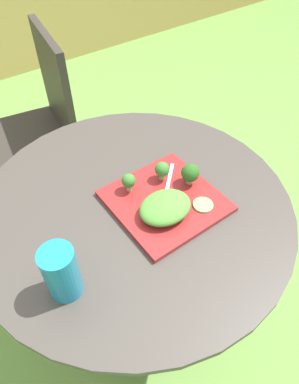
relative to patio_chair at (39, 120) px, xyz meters
name	(u,v)px	position (x,y,z in m)	size (l,w,h in m)	color
ground_plane	(140,319)	(-0.04, -0.85, -0.53)	(12.00, 12.00, 0.00)	#669342
patio_table	(137,260)	(-0.04, -0.85, -0.06)	(0.85, 0.85, 0.75)	#423D38
patio_chair	(39,120)	(0.00, 0.00, 0.00)	(0.50, 0.50, 0.90)	#332D28
salad_plate	(165,201)	(0.02, -0.90, 0.23)	(0.27, 0.27, 0.01)	maroon
drinking_glass	(62,274)	(-0.30, -0.97, 0.29)	(0.07, 0.07, 0.14)	teal
fork	(168,187)	(0.06, -0.87, 0.24)	(0.12, 0.12, 0.00)	silver
lettuce_mound	(165,207)	(-0.01, -0.93, 0.26)	(0.14, 0.11, 0.04)	#519338
broccoli_floret_0	(190,173)	(0.12, -0.89, 0.28)	(0.05, 0.05, 0.06)	#99B770
broccoli_floret_1	(129,181)	(-0.03, -0.81, 0.27)	(0.04, 0.04, 0.05)	#99B770
broccoli_floret_2	(162,170)	(0.07, -0.83, 0.27)	(0.04, 0.04, 0.06)	#99B770
cucumber_slice_0	(203,205)	(0.09, -0.97, 0.24)	(0.05, 0.05, 0.01)	#8EB766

